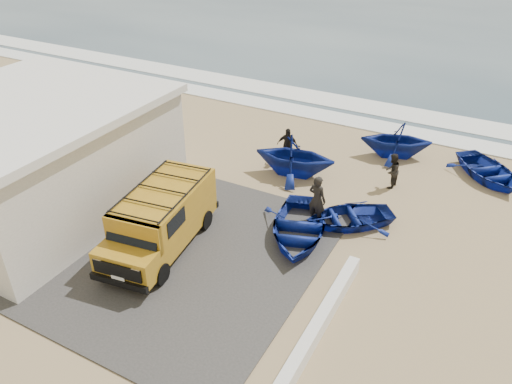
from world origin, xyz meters
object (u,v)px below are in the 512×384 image
at_px(van, 161,217).
at_px(fisherman_middle, 392,171).
at_px(fisherman_front, 317,200).
at_px(boat_near_right, 349,216).
at_px(boat_near_left, 298,227).
at_px(boat_mid_left, 295,156).
at_px(building, 31,156).
at_px(parapet, 320,322).
at_px(boat_far_left, 396,140).
at_px(boat_far_right, 488,171).
at_px(fisherman_back, 287,145).

distance_m(van, fisherman_middle, 9.93).
bearing_deg(fisherman_middle, fisherman_front, -18.62).
distance_m(boat_near_right, fisherman_middle, 3.60).
distance_m(boat_near_right, fisherman_front, 1.39).
bearing_deg(boat_near_left, boat_mid_left, 98.07).
relative_size(building, fisherman_middle, 6.05).
xyz_separation_m(parapet, boat_far_left, (-1.04, 11.96, 0.59)).
height_order(boat_far_left, fisherman_front, fisherman_front).
xyz_separation_m(van, boat_far_right, (9.57, 10.67, -0.82)).
bearing_deg(fisherman_front, boat_far_left, -88.69).
xyz_separation_m(fisherman_middle, fisherman_back, (-4.92, 0.07, 0.05)).
xyz_separation_m(boat_near_left, boat_far_left, (1.39, 8.12, 0.44)).
height_order(boat_mid_left, fisherman_back, boat_mid_left).
bearing_deg(boat_near_right, parapet, -27.59).
height_order(boat_mid_left, fisherman_middle, boat_mid_left).
bearing_deg(fisherman_front, van, 54.47).
bearing_deg(boat_far_right, building, 173.02).
bearing_deg(fisherman_middle, boat_near_left, -15.24).
bearing_deg(fisherman_back, building, -145.22).
relative_size(fisherman_front, fisherman_middle, 1.27).
bearing_deg(boat_far_left, boat_near_right, -18.84).
height_order(boat_near_left, fisherman_back, fisherman_back).
xyz_separation_m(parapet, van, (-6.42, 1.10, 0.92)).
relative_size(van, boat_far_left, 1.66).
distance_m(boat_near_left, fisherman_middle, 5.55).
bearing_deg(boat_near_right, boat_mid_left, -165.08).
distance_m(boat_far_right, fisherman_back, 8.92).
distance_m(boat_mid_left, fisherman_back, 1.35).
height_order(boat_far_left, boat_far_right, boat_far_left).
distance_m(parapet, boat_near_right, 5.59).
xyz_separation_m(boat_far_right, fisherman_back, (-8.50, -2.69, 0.44)).
xyz_separation_m(boat_near_right, boat_far_left, (0.02, 6.47, 0.51)).
bearing_deg(boat_far_left, boat_far_right, 68.68).
distance_m(building, boat_near_left, 10.61).
xyz_separation_m(fisherman_front, fisherman_middle, (1.79, 3.94, -0.21)).
xyz_separation_m(building, fisherman_middle, (12.06, 8.00, -1.39)).
height_order(building, boat_mid_left, building).
xyz_separation_m(parapet, fisherman_front, (-2.23, 5.07, 0.71)).
relative_size(fisherman_middle, fisherman_back, 0.94).
xyz_separation_m(van, boat_far_left, (5.38, 10.86, -0.34)).
bearing_deg(fisherman_middle, building, -50.59).
bearing_deg(boat_near_left, van, -163.80).
distance_m(parapet, fisherman_middle, 9.03).
bearing_deg(van, boat_far_left, 55.91).
relative_size(boat_near_left, boat_near_right, 1.21).
xyz_separation_m(boat_far_left, fisherman_back, (-4.31, -2.88, -0.04)).
bearing_deg(boat_far_right, boat_near_right, -165.30).
bearing_deg(boat_mid_left, van, 155.33).
relative_size(fisherman_front, fisherman_back, 1.20).
distance_m(boat_near_left, boat_far_right, 9.69).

